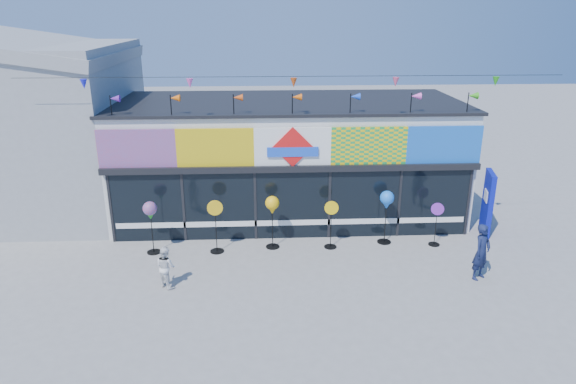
{
  "coord_description": "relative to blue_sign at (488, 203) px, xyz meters",
  "views": [
    {
      "loc": [
        -0.92,
        -12.08,
        7.09
      ],
      "look_at": [
        -0.22,
        2.0,
        2.1
      ],
      "focal_mm": 32.0,
      "sensor_mm": 36.0,
      "label": 1
    }
  ],
  "objects": [
    {
      "name": "spinner_4",
      "position": [
        -3.53,
        -0.56,
        0.33
      ],
      "size": [
        0.45,
        0.45,
        1.76
      ],
      "color": "black",
      "rests_on": "ground"
    },
    {
      "name": "blue_sign",
      "position": [
        0.0,
        0.0,
        0.0
      ],
      "size": [
        0.4,
        1.08,
        2.15
      ],
      "rotation": [
        0.0,
        0.0,
        -0.23
      ],
      "color": "#0A14A2",
      "rests_on": "ground"
    },
    {
      "name": "neighbour_building",
      "position": [
        -16.49,
        3.54,
        2.12
      ],
      "size": [
        8.18,
        7.2,
        6.87
      ],
      "color": "#96999B",
      "rests_on": "ground"
    },
    {
      "name": "spinner_0",
      "position": [
        -10.85,
        -0.94,
        0.27
      ],
      "size": [
        0.43,
        0.43,
        1.68
      ],
      "color": "black",
      "rests_on": "ground"
    },
    {
      "name": "kite_shop",
      "position": [
        -6.49,
        2.48,
        0.97
      ],
      "size": [
        16.0,
        5.7,
        5.31
      ],
      "color": "white",
      "rests_on": "ground"
    },
    {
      "name": "spinner_1",
      "position": [
        -8.89,
        -0.98,
        -0.18
      ],
      "size": [
        0.48,
        0.43,
        1.7
      ],
      "color": "black",
      "rests_on": "ground"
    },
    {
      "name": "child",
      "position": [
        -10.08,
        -3.05,
        -0.49
      ],
      "size": [
        0.64,
        0.63,
        1.17
      ],
      "primitive_type": "imported",
      "rotation": [
        0.0,
        0.0,
        2.39
      ],
      "color": "white",
      "rests_on": "ground"
    },
    {
      "name": "adult_man",
      "position": [
        -1.42,
        -3.03,
        -0.27
      ],
      "size": [
        0.7,
        0.66,
        1.62
      ],
      "primitive_type": "imported",
      "rotation": [
        0.0,
        0.0,
        0.63
      ],
      "color": "#141C40",
      "rests_on": "ground"
    },
    {
      "name": "spinner_2",
      "position": [
        -7.15,
        -0.74,
        0.3
      ],
      "size": [
        0.44,
        0.44,
        1.72
      ],
      "color": "black",
      "rests_on": "ground"
    },
    {
      "name": "spinner_3",
      "position": [
        -5.32,
        -0.84,
        -0.26
      ],
      "size": [
        0.44,
        0.4,
        1.56
      ],
      "color": "black",
      "rests_on": "ground"
    },
    {
      "name": "ground",
      "position": [
        -6.49,
        -3.46,
        -1.08
      ],
      "size": [
        80.0,
        80.0,
        0.0
      ],
      "primitive_type": "plane",
      "color": "gray",
      "rests_on": "ground"
    },
    {
      "name": "spinner_5",
      "position": [
        -1.97,
        -0.83,
        -0.32
      ],
      "size": [
        0.4,
        0.37,
        1.43
      ],
      "color": "black",
      "rests_on": "ground"
    }
  ]
}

